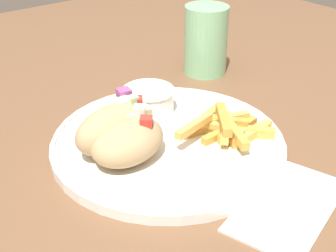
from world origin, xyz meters
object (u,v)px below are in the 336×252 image
Objects in this scene: pita_sandwich_near at (128,140)px; sauce_ramekin at (146,99)px; plate at (168,142)px; water_glass at (206,43)px; pita_sandwich_far at (116,128)px; fries_pile at (227,127)px.

sauce_ramekin is at bearing 29.97° from pita_sandwich_near.
water_glass reaches higher than plate.
plate is 0.08m from pita_sandwich_far.
fries_pile is 0.13m from sauce_ramekin.
sauce_ramekin is 0.21m from water_glass.
pita_sandwich_near is 0.98× the size of water_glass.
pita_sandwich_near is 0.03m from pita_sandwich_far.
plate is 2.16× the size of fries_pile.
pita_sandwich_far reaches higher than sauce_ramekin.
plate is 0.09m from sauce_ramekin.
fries_pile is (0.14, -0.03, -0.02)m from pita_sandwich_near.
pita_sandwich_far is at bearing 155.31° from fries_pile.
pita_sandwich_far reaches higher than plate.
fries_pile is 1.19× the size of water_glass.
water_glass reaches higher than pita_sandwich_far.
sauce_ramekin is (0.02, 0.08, 0.02)m from plate.
pita_sandwich_far is 0.15m from fries_pile.
pita_sandwich_near is at bearing -99.67° from pita_sandwich_far.
water_glass is at bearing 17.57° from pita_sandwich_far.
plate is 2.63× the size of pita_sandwich_near.
plate is 2.57× the size of water_glass.
fries_pile is at bearing -29.28° from plate.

